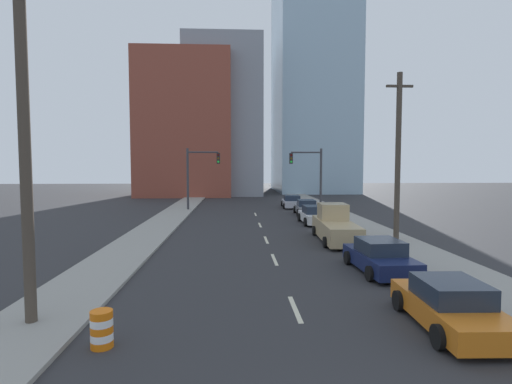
% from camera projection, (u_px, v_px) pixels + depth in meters
% --- Properties ---
extents(sidewalk_left, '(2.93, 90.19, 0.14)m').
position_uv_depth(sidewalk_left, '(188.00, 203.00, 48.92)').
color(sidewalk_left, gray).
rests_on(sidewalk_left, ground).
extents(sidewalk_right, '(2.93, 90.19, 0.14)m').
position_uv_depth(sidewalk_right, '(312.00, 202.00, 49.73)').
color(sidewalk_right, gray).
rests_on(sidewalk_right, ground).
extents(lane_stripe_at_8m, '(0.16, 2.40, 0.01)m').
position_uv_depth(lane_stripe_at_8m, '(295.00, 309.00, 12.83)').
color(lane_stripe_at_8m, beige).
rests_on(lane_stripe_at_8m, ground).
extents(lane_stripe_at_15m, '(0.16, 2.40, 0.01)m').
position_uv_depth(lane_stripe_at_15m, '(274.00, 259.00, 19.57)').
color(lane_stripe_at_15m, beige).
rests_on(lane_stripe_at_15m, ground).
extents(lane_stripe_at_20m, '(0.16, 2.40, 0.01)m').
position_uv_depth(lane_stripe_at_20m, '(266.00, 240.00, 24.77)').
color(lane_stripe_at_20m, beige).
rests_on(lane_stripe_at_20m, ground).
extents(lane_stripe_at_27m, '(0.16, 2.40, 0.01)m').
position_uv_depth(lane_stripe_at_27m, '(260.00, 225.00, 31.00)').
color(lane_stripe_at_27m, beige).
rests_on(lane_stripe_at_27m, ground).
extents(lane_stripe_at_34m, '(0.16, 2.40, 0.01)m').
position_uv_depth(lane_stripe_at_34m, '(255.00, 214.00, 37.81)').
color(lane_stripe_at_34m, beige).
rests_on(lane_stripe_at_34m, ground).
extents(building_brick_left, '(14.00, 16.00, 21.39)m').
position_uv_depth(building_brick_left, '(187.00, 128.00, 63.65)').
color(building_brick_left, brown).
rests_on(building_brick_left, ground).
extents(building_office_center, '(12.00, 20.00, 24.16)m').
position_uv_depth(building_office_center, '(224.00, 122.00, 67.84)').
color(building_office_center, gray).
rests_on(building_office_center, ground).
extents(building_glass_right, '(13.00, 20.00, 41.11)m').
position_uv_depth(building_glass_right, '(312.00, 77.00, 72.10)').
color(building_glass_right, '#99B7CC').
rests_on(building_glass_right, ground).
extents(traffic_signal_left, '(3.42, 0.35, 6.38)m').
position_uv_depth(traffic_signal_left, '(197.00, 171.00, 40.70)').
color(traffic_signal_left, '#38383D').
rests_on(traffic_signal_left, ground).
extents(traffic_signal_right, '(3.42, 0.35, 6.38)m').
position_uv_depth(traffic_signal_right, '(312.00, 171.00, 41.33)').
color(traffic_signal_right, '#38383D').
rests_on(traffic_signal_right, ground).
extents(utility_pole_left_near, '(1.60, 0.32, 10.04)m').
position_uv_depth(utility_pole_left_near, '(25.00, 146.00, 11.11)').
color(utility_pole_left_near, '#473D33').
rests_on(utility_pole_left_near, ground).
extents(utility_pole_right_mid, '(1.60, 0.32, 10.08)m').
position_uv_depth(utility_pole_right_mid, '(398.00, 156.00, 23.71)').
color(utility_pole_right_mid, '#473D33').
rests_on(utility_pole_right_mid, ground).
extents(traffic_barrel, '(0.56, 0.56, 0.95)m').
position_uv_depth(traffic_barrel, '(102.00, 329.00, 10.08)').
color(traffic_barrel, orange).
rests_on(traffic_barrel, ground).
extents(sedan_orange, '(2.26, 4.42, 1.36)m').
position_uv_depth(sedan_orange, '(450.00, 306.00, 11.32)').
color(sedan_orange, orange).
rests_on(sedan_orange, ground).
extents(sedan_navy, '(2.31, 4.50, 1.42)m').
position_uv_depth(sedan_navy, '(380.00, 257.00, 17.31)').
color(sedan_navy, '#141E47').
rests_on(sedan_navy, ground).
extents(pickup_truck_tan, '(2.39, 6.43, 2.22)m').
position_uv_depth(pickup_truck_tan, '(335.00, 226.00, 24.49)').
color(pickup_truck_tan, tan).
rests_on(pickup_truck_tan, ground).
extents(sedan_white, '(2.04, 4.57, 1.42)m').
position_uv_depth(sedan_white, '(314.00, 215.00, 31.72)').
color(sedan_white, silver).
rests_on(sedan_white, ground).
extents(sedan_gray, '(2.22, 4.52, 1.40)m').
position_uv_depth(sedan_gray, '(306.00, 208.00, 37.54)').
color(sedan_gray, slate).
rests_on(sedan_gray, ground).
extents(sedan_silver, '(2.29, 4.68, 1.36)m').
position_uv_depth(sedan_silver, '(292.00, 202.00, 43.85)').
color(sedan_silver, '#B2B2BC').
rests_on(sedan_silver, ground).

